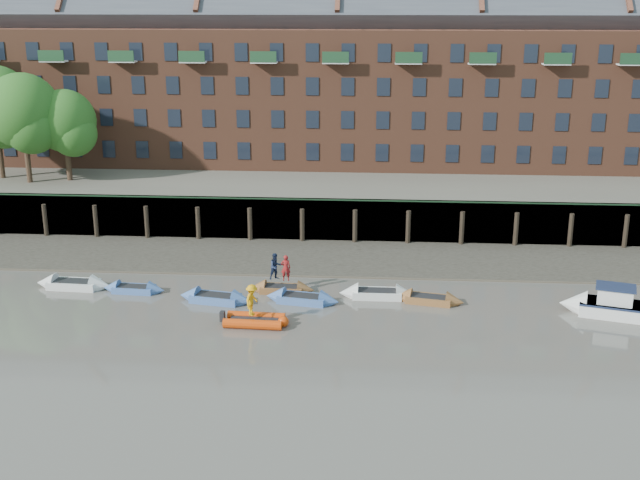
# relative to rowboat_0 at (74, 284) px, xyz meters

# --- Properties ---
(ground) EXTENTS (220.00, 220.00, 0.00)m
(ground) POSITION_rel_rowboat_0_xyz_m (15.79, -10.80, -0.25)
(ground) COLOR #5D5851
(ground) RESTS_ON ground
(foreshore) EXTENTS (110.00, 8.00, 0.50)m
(foreshore) POSITION_rel_rowboat_0_xyz_m (15.79, 7.20, -0.25)
(foreshore) COLOR #3D382F
(foreshore) RESTS_ON ground
(mud_band) EXTENTS (110.00, 1.60, 0.10)m
(mud_band) POSITION_rel_rowboat_0_xyz_m (15.79, 3.80, -0.25)
(mud_band) COLOR #4C4336
(mud_band) RESTS_ON ground
(river_wall) EXTENTS (110.00, 1.23, 3.30)m
(river_wall) POSITION_rel_rowboat_0_xyz_m (15.79, 11.58, 1.34)
(river_wall) COLOR #2D2A26
(river_wall) RESTS_ON ground
(bank_terrace) EXTENTS (110.00, 28.00, 3.20)m
(bank_terrace) POSITION_rel_rowboat_0_xyz_m (15.79, 25.20, 1.35)
(bank_terrace) COLOR #5E594D
(bank_terrace) RESTS_ON ground
(apartment_terrace) EXTENTS (80.60, 15.56, 20.98)m
(apartment_terrace) POSITION_rel_rowboat_0_xyz_m (15.79, 26.20, 12.57)
(apartment_terrace) COLOR brown
(apartment_terrace) RESTS_ON bank_terrace
(tree_cluster) EXTENTS (11.76, 7.74, 9.40)m
(tree_cluster) POSITION_rel_rowboat_0_xyz_m (-9.83, 16.55, 8.75)
(tree_cluster) COLOR #3A281C
(tree_cluster) RESTS_ON bank_terrace
(rowboat_0) EXTENTS (5.02, 1.73, 1.43)m
(rowboat_0) POSITION_rel_rowboat_0_xyz_m (0.00, 0.00, 0.00)
(rowboat_0) COLOR silver
(rowboat_0) RESTS_ON ground
(rowboat_1) EXTENTS (4.07, 1.42, 1.16)m
(rowboat_1) POSITION_rel_rowboat_0_xyz_m (4.08, -0.45, -0.05)
(rowboat_1) COLOR #4266A7
(rowboat_1) RESTS_ON ground
(rowboat_2) EXTENTS (4.84, 2.18, 1.36)m
(rowboat_2) POSITION_rel_rowboat_0_xyz_m (9.58, -1.76, -0.01)
(rowboat_2) COLOR #4266A7
(rowboat_2) RESTS_ON ground
(rowboat_3) EXTENTS (4.19, 1.35, 1.20)m
(rowboat_3) POSITION_rel_rowboat_0_xyz_m (13.44, 0.18, -0.04)
(rowboat_3) COLOR brown
(rowboat_3) RESTS_ON ground
(rowboat_4) EXTENTS (4.76, 2.11, 1.34)m
(rowboat_4) POSITION_rel_rowboat_0_xyz_m (14.90, -1.49, -0.02)
(rowboat_4) COLOR #4266A7
(rowboat_4) RESTS_ON ground
(rowboat_5) EXTENTS (4.72, 1.38, 1.37)m
(rowboat_5) POSITION_rel_rowboat_0_xyz_m (19.47, -0.32, -0.01)
(rowboat_5) COLOR silver
(rowboat_5) RESTS_ON ground
(rowboat_6) EXTENTS (4.44, 2.08, 1.24)m
(rowboat_6) POSITION_rel_rowboat_0_xyz_m (22.64, -1.00, -0.03)
(rowboat_6) COLOR brown
(rowboat_6) RESTS_ON ground
(rib_tender) EXTENTS (3.70, 1.89, 0.64)m
(rib_tender) POSITION_rel_rowboat_0_xyz_m (12.63, -5.14, 0.02)
(rib_tender) COLOR #CB3D0A
(rib_tender) RESTS_ON ground
(motor_launch) EXTENTS (6.02, 3.37, 2.36)m
(motor_launch) POSITION_rel_rowboat_0_xyz_m (32.78, -2.20, 0.35)
(motor_launch) COLOR silver
(motor_launch) RESTS_ON ground
(person_rower_a) EXTENTS (0.64, 0.45, 1.68)m
(person_rower_a) POSITION_rel_rowboat_0_xyz_m (13.72, 0.16, 1.40)
(person_rower_a) COLOR maroon
(person_rower_a) RESTS_ON rowboat_3
(person_rower_b) EXTENTS (1.05, 1.00, 1.71)m
(person_rower_b) POSITION_rel_rowboat_0_xyz_m (13.06, 0.33, 1.41)
(person_rower_b) COLOR #19233F
(person_rower_b) RESTS_ON rowboat_3
(person_rib_crew) EXTENTS (0.98, 1.33, 1.83)m
(person_rib_crew) POSITION_rel_rowboat_0_xyz_m (12.36, -5.11, 1.26)
(person_rib_crew) COLOR orange
(person_rib_crew) RESTS_ON rib_tender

